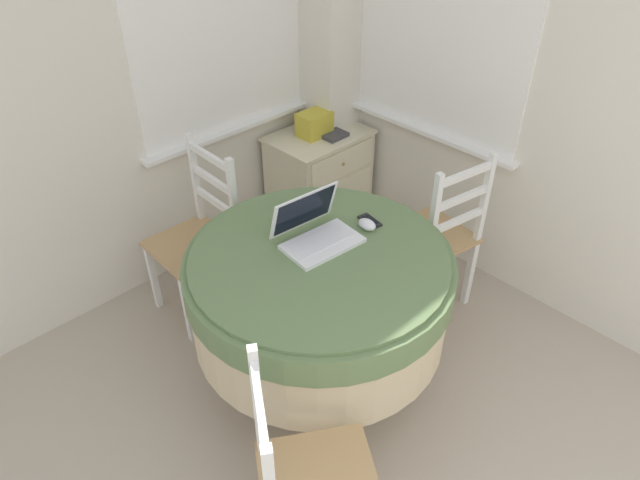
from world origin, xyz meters
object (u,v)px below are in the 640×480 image
(computer_mouse, at_px, (367,225))
(dining_chair_near_right_window, at_px, (436,237))
(cell_phone, at_px, (370,221))
(storage_box, at_px, (314,124))
(dining_chair_near_back_window, at_px, (199,239))
(corner_cabinet, at_px, (319,179))
(book_on_cabinet, at_px, (328,132))
(laptop, at_px, (316,232))
(round_dining_table, at_px, (319,289))

(computer_mouse, bearing_deg, dining_chair_near_right_window, -2.36)
(cell_phone, bearing_deg, storage_box, 58.99)
(dining_chair_near_back_window, bearing_deg, computer_mouse, -66.02)
(storage_box, bearing_deg, corner_cabinet, -32.75)
(corner_cabinet, bearing_deg, storage_box, 147.25)
(cell_phone, relative_size, book_on_cabinet, 0.56)
(corner_cabinet, height_order, book_on_cabinet, book_on_cabinet)
(dining_chair_near_back_window, distance_m, storage_box, 1.07)
(computer_mouse, relative_size, cell_phone, 0.73)
(computer_mouse, height_order, storage_box, computer_mouse)
(laptop, xyz_separation_m, book_on_cabinet, (0.94, 0.87, -0.15))
(computer_mouse, relative_size, storage_box, 0.45)
(laptop, distance_m, computer_mouse, 0.24)
(laptop, relative_size, book_on_cabinet, 1.60)
(dining_chair_near_back_window, height_order, corner_cabinet, dining_chair_near_back_window)
(cell_phone, bearing_deg, computer_mouse, -151.40)
(dining_chair_near_back_window, xyz_separation_m, book_on_cabinet, (1.08, 0.13, 0.20))
(corner_cabinet, bearing_deg, book_on_cabinet, -40.01)
(round_dining_table, bearing_deg, cell_phone, 2.61)
(computer_mouse, height_order, cell_phone, computer_mouse)
(computer_mouse, distance_m, book_on_cabinet, 1.21)
(storage_box, relative_size, book_on_cabinet, 0.90)
(round_dining_table, distance_m, corner_cabinet, 1.40)
(cell_phone, relative_size, corner_cabinet, 0.19)
(laptop, height_order, dining_chair_near_back_window, laptop)
(cell_phone, xyz_separation_m, dining_chair_near_right_window, (0.49, -0.05, -0.32))
(dining_chair_near_back_window, xyz_separation_m, dining_chair_near_right_window, (0.91, -0.86, 0.00))
(cell_phone, bearing_deg, dining_chair_near_back_window, 117.51)
(dining_chair_near_back_window, xyz_separation_m, storage_box, (1.02, 0.18, 0.27))
(corner_cabinet, relative_size, book_on_cabinet, 2.92)
(storage_box, bearing_deg, computer_mouse, -122.36)
(round_dining_table, xyz_separation_m, storage_box, (0.93, 1.01, 0.14))
(cell_phone, bearing_deg, corner_cabinet, 57.46)
(laptop, relative_size, cell_phone, 2.86)
(dining_chair_near_back_window, bearing_deg, book_on_cabinet, 6.89)
(computer_mouse, xyz_separation_m, cell_phone, (0.05, 0.03, -0.02))
(computer_mouse, height_order, dining_chair_near_right_window, dining_chair_near_right_window)
(round_dining_table, xyz_separation_m, corner_cabinet, (0.95, 0.99, -0.25))
(cell_phone, xyz_separation_m, storage_box, (0.60, 0.99, -0.05))
(laptop, height_order, dining_chair_near_right_window, laptop)
(round_dining_table, xyz_separation_m, dining_chair_near_right_window, (0.82, -0.03, -0.12))
(dining_chair_near_back_window, height_order, storage_box, dining_chair_near_back_window)
(laptop, bearing_deg, computer_mouse, -23.12)
(laptop, relative_size, dining_chair_near_back_window, 0.37)
(dining_chair_near_right_window, bearing_deg, dining_chair_near_back_window, 136.82)
(book_on_cabinet, bearing_deg, dining_chair_near_back_window, -173.11)
(round_dining_table, xyz_separation_m, cell_phone, (0.33, 0.02, 0.19))
(computer_mouse, bearing_deg, book_on_cabinet, 53.46)
(round_dining_table, height_order, corner_cabinet, round_dining_table)
(book_on_cabinet, bearing_deg, corner_cabinet, 139.99)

